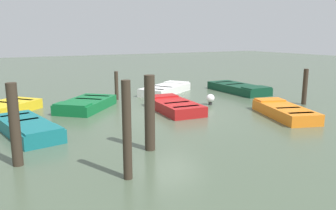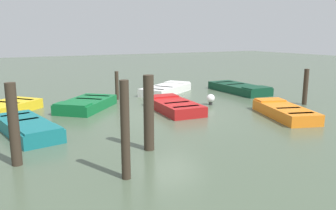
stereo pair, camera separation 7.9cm
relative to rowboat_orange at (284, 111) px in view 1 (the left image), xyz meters
The scene contains 14 objects.
ground_plane 4.41m from the rowboat_orange, 34.72° to the right, with size 80.00×80.00×0.00m, color #475642.
rowboat_orange is the anchor object (origin of this frame).
rowboat_yellow 10.85m from the rowboat_orange, 31.40° to the right, with size 3.04×2.91×0.46m.
rowboat_dark_green 5.68m from the rowboat_orange, 112.71° to the right, with size 1.53×3.70×0.46m.
rowboat_red 4.25m from the rowboat_orange, 42.05° to the right, with size 1.60×3.12×0.46m.
rowboat_green 7.87m from the rowboat_orange, 38.06° to the right, with size 3.04×3.13×0.46m.
rowboat_teal 9.04m from the rowboat_orange, 13.82° to the right, with size 1.78×3.54×0.46m.
rowboat_white 6.92m from the rowboat_orange, 78.09° to the right, with size 3.54×2.97×0.46m.
mooring_piling_near_right 6.20m from the rowboat_orange, ahead, with size 0.28×0.28×2.01m, color #33281E.
mooring_piling_mid_right 9.34m from the rowboat_orange, ahead, with size 0.24×0.24×1.97m, color #33281E.
mooring_piling_far_left 7.75m from the rowboat_orange, 18.59° to the left, with size 0.19×0.19×2.13m, color #33281E.
mooring_piling_far_right 7.66m from the rowboat_orange, 55.62° to the right, with size 0.18×0.18×1.35m, color #33281E.
mooring_piling_mid_left 2.91m from the rowboat_orange, 153.95° to the right, with size 0.21×0.21×1.58m, color #33281E.
marker_buoy 3.34m from the rowboat_orange, 69.83° to the right, with size 0.36×0.36×0.48m.
Camera 1 is at (6.21, 11.38, 3.02)m, focal length 36.44 mm.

